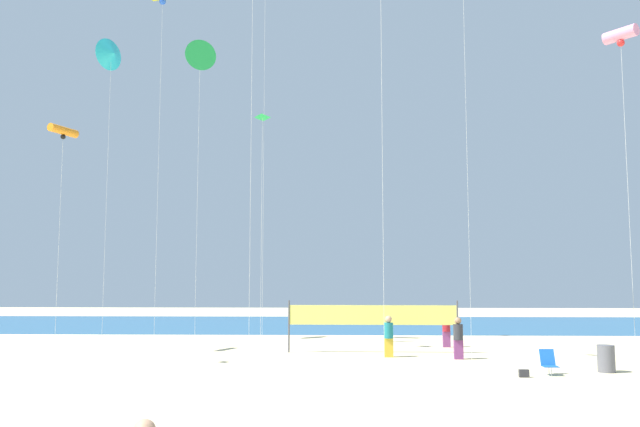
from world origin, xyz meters
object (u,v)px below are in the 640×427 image
folding_beach_chair (549,362)px  beach_handbag (524,373)px  beachgoer_charcoal_shirt (458,337)px  kite_cyan_delta (111,54)px  kite_pink_tube (620,36)px  volleyball_net (373,317)px  beachgoer_teal_shirt (389,335)px  kite_orange_diamond (265,2)px  kite_green_delta (200,56)px  kite_green_diamond (262,120)px  beachgoer_maroon_shirt (446,329)px  trash_barrel (606,359)px  kite_orange_tube (63,132)px

folding_beach_chair → beach_handbag: folding_beach_chair is taller
beachgoer_charcoal_shirt → kite_cyan_delta: kite_cyan_delta is taller
beach_handbag → kite_pink_tube: 13.28m
volleyball_net → kite_cyan_delta: 20.51m
beachgoer_teal_shirt → kite_orange_diamond: bearing=155.3°
beachgoer_teal_shirt → kite_pink_tube: size_ratio=0.14×
kite_green_delta → kite_cyan_delta: kite_cyan_delta is taller
beachgoer_charcoal_shirt → volleyball_net: bearing=-46.0°
beachgoer_charcoal_shirt → kite_pink_tube: size_ratio=0.14×
kite_green_diamond → kite_green_delta: bearing=152.3°
beachgoer_maroon_shirt → kite_cyan_delta: bearing=131.1°
trash_barrel → beachgoer_maroon_shirt: bearing=117.0°
beach_handbag → kite_cyan_delta: kite_cyan_delta is taller
kite_pink_tube → kite_cyan_delta: 25.81m
kite_green_delta → beachgoer_maroon_shirt: bearing=1.6°
beachgoer_maroon_shirt → kite_green_delta: kite_green_delta is taller
kite_pink_tube → kite_green_diamond: size_ratio=1.13×
beachgoer_charcoal_shirt → trash_barrel: 6.02m
folding_beach_chair → kite_orange_diamond: bearing=123.8°
trash_barrel → kite_green_delta: 23.88m
beachgoer_charcoal_shirt → kite_orange_diamond: 21.70m
volleyball_net → kite_green_delta: 16.18m
kite_pink_tube → folding_beach_chair: bearing=-169.5°
folding_beach_chair → kite_pink_tube: size_ratio=0.07×
folding_beach_chair → beach_handbag: size_ratio=2.65×
volleyball_net → kite_pink_tube: 15.63m
beach_handbag → kite_green_diamond: (-10.13, 7.80, 10.99)m
kite_pink_tube → kite_green_delta: 20.08m
beachgoer_teal_shirt → folding_beach_chair: bearing=-22.5°
kite_green_delta → kite_orange_diamond: (3.06, 2.76, 4.13)m
beach_handbag → kite_orange_tube: (-19.27, 6.23, 10.10)m
kite_pink_tube → kite_orange_tube: 24.28m
beachgoer_charcoal_shirt → beachgoer_teal_shirt: bearing=-25.5°
beachgoer_maroon_shirt → kite_orange_tube: kite_orange_tube is taller
kite_green_diamond → kite_orange_diamond: size_ratio=0.57×
beach_handbag → kite_green_diamond: bearing=142.4°
kite_pink_tube → kite_orange_tube: (-23.64, 5.00, -2.37)m
kite_pink_tube → kite_orange_diamond: size_ratio=0.64×
beachgoer_charcoal_shirt → beach_handbag: size_ratio=5.28×
beach_handbag → kite_green_delta: bearing=144.8°
trash_barrel → beach_handbag: bearing=-158.1°
beachgoer_teal_shirt → kite_green_diamond: 11.93m
beachgoer_maroon_shirt → kite_green_diamond: bearing=149.6°
folding_beach_chair → beach_handbag: bearing=-160.7°
kite_green_diamond → kite_orange_tube: (-9.13, -1.58, -0.89)m
kite_green_diamond → kite_orange_tube: bearing=-170.2°
beachgoer_teal_shirt → folding_beach_chair: beachgoer_teal_shirt is taller
beach_handbag → kite_orange_diamond: size_ratio=0.02×
beachgoer_charcoal_shirt → kite_orange_tube: (-17.92, 1.14, 9.29)m
kite_orange_tube → kite_orange_diamond: (8.65, 6.19, 8.90)m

